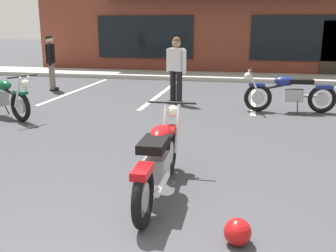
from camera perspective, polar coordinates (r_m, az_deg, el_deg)
name	(u,v)px	position (r m, az deg, el deg)	size (l,w,h in m)	color
ground_plane	(174,143)	(6.75, 0.92, -2.46)	(80.00, 80.00, 0.00)	#3D3D42
sidewalk_kerb	(218,76)	(14.87, 7.22, 7.16)	(22.00, 1.80, 0.14)	#A8A59E
brick_storefront_building	(227,24)	(18.96, 8.58, 14.41)	(15.73, 6.80, 3.88)	brown
painted_stall_lines	(206,95)	(11.33, 5.60, 4.53)	(8.07, 4.80, 0.01)	silver
motorcycle_foreground_classic	(159,159)	(4.58, -1.35, -4.81)	(0.66, 2.11, 0.98)	black
motorcycle_black_cruiser	(1,96)	(9.26, -23.10, 4.01)	(1.96, 1.18, 0.98)	black
motorcycle_silver_naked	(289,92)	(9.42, 17.22, 4.70)	(2.11, 0.67, 0.98)	black
person_in_black_shirt	(51,59)	(12.46, -16.68, 9.31)	(0.37, 0.60, 1.68)	black
person_in_shorts_foreground	(176,66)	(9.91, 1.20, 8.67)	(0.58, 0.39, 1.68)	black
helmet_on_pavement	(238,232)	(3.80, 10.09, -14.91)	(0.26, 0.26, 0.26)	#B71414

